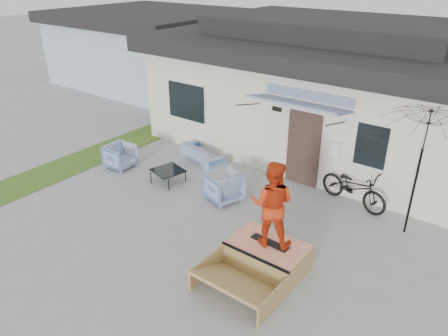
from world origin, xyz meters
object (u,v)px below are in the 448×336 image
Objects in this scene: patio_umbrella at (419,164)px; skater at (272,203)px; coffee_table at (168,176)px; bicycle at (354,184)px; skateboard at (270,242)px; skate_ramp at (268,255)px; armchair_left at (120,155)px; loveseat at (202,151)px; armchair_right at (224,185)px.

patio_umbrella is 3.47m from skater.
coffee_table is 0.41× the size of bicycle.
patio_umbrella is at bearing -144.34° from skater.
coffee_table is at bearing -39.19° from skater.
skate_ramp is at bearing -88.39° from skateboard.
skateboard is (6.01, -1.23, 0.14)m from armchair_left.
coffee_table is 4.41m from skate_ramp.
skate_ramp is at bearing -18.92° from coffee_table.
loveseat is 5.34m from skate_ramp.
loveseat is 5.31m from skateboard.
bicycle is 0.92× the size of skate_ramp.
skate_ramp is (2.34, -1.60, -0.17)m from armchair_right.
armchair_right is 2.99m from skater.
armchair_left is 6.79m from bicycle.
skate_ramp is (-1.91, -2.94, -1.49)m from patio_umbrella.
armchair_right is 0.42× the size of skate_ramp.
armchair_right is 0.39× the size of patio_umbrella.
armchair_right is 1.03× the size of skateboard.
bicycle is 1.91m from patio_umbrella.
patio_umbrella is at bearing -164.00° from loveseat.
bicycle reaches higher than skateboard.
skate_ramp is (4.17, -1.43, 0.07)m from coffee_table.
bicycle reaches higher than skate_ramp.
patio_umbrella is 1.23× the size of skater.
skater reaches higher than loveseat.
coffee_table is 4.57m from skater.
skater is at bearing 76.02° from armchair_right.
armchair_right reaches higher than skateboard.
patio_umbrella is at bearing 57.36° from skate_ramp.
loveseat reaches higher than coffee_table.
skater is (4.33, -3.07, 1.13)m from loveseat.
armchair_left is (-1.67, -1.84, 0.07)m from loveseat.
patio_umbrella reaches higher than skateboard.
coffee_table is at bearing 126.26° from bicycle.
armchair_left is at bearing -32.45° from skater.
armchair_right reaches higher than coffee_table.
armchair_right is 1.86m from coffee_table.
skateboard is (4.17, -1.38, 0.35)m from coffee_table.
patio_umbrella is (4.24, 1.34, 1.32)m from armchair_right.
skateboard is at bearing 180.00° from skater.
armchair_left reaches higher than skate_ramp.
bicycle is at bearing -118.55° from skater.
bicycle reaches higher than coffee_table.
skateboard is (0.00, 0.05, 0.28)m from skate_ramp.
skateboard is at bearing -106.42° from armchair_left.
patio_umbrella is at bearing 13.96° from coffee_table.
bicycle is 0.86× the size of patio_umbrella.
skater is (-1.91, -2.89, -0.29)m from patio_umbrella.
patio_umbrella is 3.67m from skateboard.
skater reaches higher than coffee_table.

